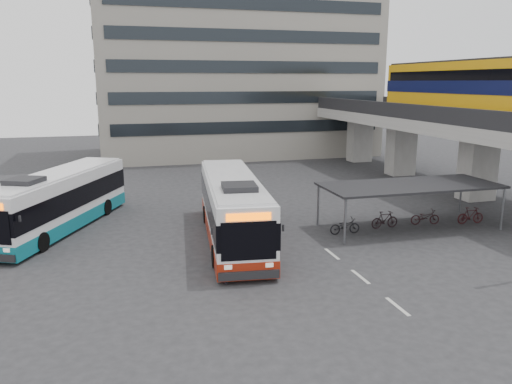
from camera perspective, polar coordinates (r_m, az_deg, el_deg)
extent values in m
plane|color=#28282B|center=(23.81, 3.11, -7.63)|extent=(120.00, 120.00, 0.00)
cube|color=gray|center=(38.32, 24.00, 2.59)|extent=(2.20, 1.60, 4.60)
cube|color=gray|center=(46.40, 16.24, 4.73)|extent=(2.20, 1.60, 4.60)
cube|color=gray|center=(53.33, 11.77, 5.92)|extent=(2.20, 1.60, 4.60)
cube|color=gray|center=(41.15, 20.83, 7.34)|extent=(8.00, 32.00, 0.90)
cube|color=black|center=(39.00, 16.43, 8.88)|extent=(0.35, 32.00, 1.10)
cube|color=black|center=(43.39, 25.00, 8.54)|extent=(0.35, 32.00, 1.10)
cube|color=orange|center=(38.18, 24.33, 10.55)|extent=(2.90, 20.00, 3.90)
cube|color=#090D33|center=(38.18, 24.36, 10.85)|extent=(2.98, 20.02, 0.90)
cube|color=black|center=(38.18, 24.46, 12.05)|extent=(2.96, 19.20, 0.70)
cube|color=black|center=(38.20, 24.60, 13.47)|extent=(2.70, 19.60, 0.25)
cylinder|color=#595B60|center=(29.01, 7.10, -1.52)|extent=(0.12, 0.12, 2.40)
cylinder|color=#595B60|center=(33.79, 22.35, -0.38)|extent=(0.12, 0.12, 2.40)
cylinder|color=#595B60|center=(25.83, 10.13, -3.38)|extent=(0.12, 0.12, 2.40)
cylinder|color=#595B60|center=(31.10, 26.34, -1.80)|extent=(0.12, 0.12, 2.40)
cube|color=black|center=(29.36, 17.22, 0.73)|extent=(10.00, 4.00, 0.12)
imported|color=black|center=(27.93, 9.98, -3.76)|extent=(1.71, 0.60, 0.90)
imported|color=black|center=(29.13, 14.75, -3.21)|extent=(1.66, 0.47, 1.00)
imported|color=black|center=(30.54, 19.09, -2.87)|extent=(1.71, 0.60, 0.90)
imported|color=black|center=(32.09, 23.04, -2.37)|extent=(1.66, 0.47, 1.00)
cube|color=gray|center=(58.83, -2.47, 16.72)|extent=(30.00, 15.00, 25.00)
cube|color=beige|center=(19.76, 15.87, -12.47)|extent=(0.15, 1.60, 0.01)
cube|color=beige|center=(22.15, 11.85, -9.46)|extent=(0.15, 1.60, 0.01)
cube|color=beige|center=(24.67, 8.68, -7.01)|extent=(0.15, 1.60, 0.01)
cube|color=white|center=(26.10, -2.70, -1.55)|extent=(3.95, 12.40, 2.79)
cube|color=maroon|center=(26.45, -2.67, -4.27)|extent=(3.99, 12.45, 0.76)
cube|color=black|center=(26.07, -2.70, -1.28)|extent=(4.01, 12.43, 1.17)
cube|color=#FD5D00|center=(19.99, -0.85, -2.86)|extent=(1.81, 0.28, 0.30)
cube|color=black|center=(22.79, -1.92, 0.56)|extent=(1.73, 1.79, 0.28)
cylinder|color=black|center=(22.67, -4.67, -7.34)|extent=(0.42, 1.04, 1.02)
cylinder|color=black|center=(29.86, -1.06, -2.39)|extent=(0.42, 1.04, 1.02)
cube|color=white|center=(30.11, -21.61, -0.65)|extent=(7.15, 11.74, 2.70)
cube|color=#0D6876|center=(30.40, -21.42, -2.95)|extent=(7.20, 11.79, 0.74)
cube|color=black|center=(30.08, -21.63, -0.43)|extent=(7.21, 11.78, 1.13)
cube|color=black|center=(27.38, -24.97, 1.16)|extent=(2.01, 2.05, 0.27)
cylinder|color=black|center=(32.66, -16.74, -1.66)|extent=(0.67, 1.01, 0.98)
imported|color=black|center=(20.84, -3.36, -7.97)|extent=(0.69, 0.79, 1.81)
cube|color=#AA0C0A|center=(32.27, -23.79, -1.03)|extent=(0.51, 0.27, 2.45)
cube|color=white|center=(32.14, -23.89, 0.08)|extent=(0.53, 0.18, 0.49)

